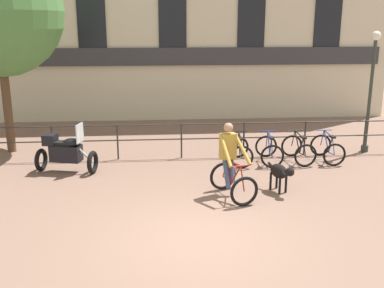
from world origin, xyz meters
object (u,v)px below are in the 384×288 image
(parked_motorcycle, at_px, (65,152))
(street_lamp, at_px, (371,85))
(parked_bicycle_near_lamp, at_px, (240,151))
(dog, at_px, (281,172))
(parked_bicycle_far_end, at_px, (327,149))
(parked_bicycle_mid_left, at_px, (269,150))
(parked_bicycle_mid_right, at_px, (298,150))
(cyclist_with_bike, at_px, (231,164))

(parked_motorcycle, xyz_separation_m, street_lamp, (8.94, 1.27, 1.52))
(parked_motorcycle, relative_size, parked_bicycle_near_lamp, 1.46)
(dog, height_order, parked_bicycle_far_end, parked_bicycle_far_end)
(parked_bicycle_mid_left, distance_m, parked_bicycle_mid_right, 0.86)
(parked_motorcycle, bearing_deg, street_lamp, -68.38)
(dog, height_order, parked_bicycle_mid_right, parked_bicycle_mid_right)
(dog, bearing_deg, parked_bicycle_mid_left, 57.76)
(cyclist_with_bike, distance_m, dog, 1.25)
(dog, bearing_deg, parked_bicycle_mid_right, 38.88)
(parked_bicycle_near_lamp, bearing_deg, dog, 106.99)
(dog, bearing_deg, parked_motorcycle, 135.74)
(parked_bicycle_mid_right, bearing_deg, parked_motorcycle, -0.54)
(parked_motorcycle, xyz_separation_m, parked_bicycle_near_lamp, (4.81, 0.42, -0.20))
(dog, xyz_separation_m, street_lamp, (3.60, 3.21, 1.59))
(dog, bearing_deg, cyclist_with_bike, 160.93)
(parked_bicycle_near_lamp, distance_m, parked_bicycle_mid_left, 0.86)
(dog, relative_size, parked_bicycle_mid_right, 0.78)
(parked_bicycle_mid_left, xyz_separation_m, parked_bicycle_far_end, (1.73, -0.00, 0.00))
(parked_bicycle_near_lamp, bearing_deg, parked_bicycle_mid_right, -175.76)
(dog, bearing_deg, parked_bicycle_near_lamp, 78.46)
(parked_bicycle_mid_right, distance_m, parked_bicycle_far_end, 0.86)
(dog, bearing_deg, parked_bicycle_far_end, 24.64)
(parked_motorcycle, xyz_separation_m, parked_bicycle_mid_right, (6.53, 0.42, -0.20))
(cyclist_with_bike, relative_size, street_lamp, 0.46)
(parked_bicycle_near_lamp, distance_m, parked_bicycle_mid_right, 1.73)
(cyclist_with_bike, xyz_separation_m, dog, (1.21, 0.11, -0.27))
(parked_bicycle_near_lamp, height_order, parked_bicycle_far_end, same)
(parked_bicycle_mid_left, bearing_deg, street_lamp, -160.84)
(parked_bicycle_mid_left, distance_m, parked_bicycle_far_end, 1.73)
(cyclist_with_bike, distance_m, parked_bicycle_near_lamp, 2.59)
(cyclist_with_bike, height_order, parked_bicycle_mid_right, cyclist_with_bike)
(parked_motorcycle, bearing_deg, parked_bicycle_near_lamp, -71.50)
(parked_bicycle_mid_left, relative_size, street_lamp, 0.32)
(parked_motorcycle, relative_size, street_lamp, 0.46)
(cyclist_with_bike, relative_size, parked_bicycle_mid_left, 1.47)
(parked_motorcycle, bearing_deg, dog, -96.45)
(parked_bicycle_mid_right, relative_size, parked_bicycle_far_end, 1.04)
(parked_motorcycle, distance_m, parked_bicycle_far_end, 7.41)
(parked_motorcycle, height_order, parked_bicycle_mid_left, parked_motorcycle)
(cyclist_with_bike, bearing_deg, dog, -11.20)
(parked_bicycle_far_end, relative_size, street_lamp, 0.30)
(dog, bearing_deg, street_lamp, 17.44)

